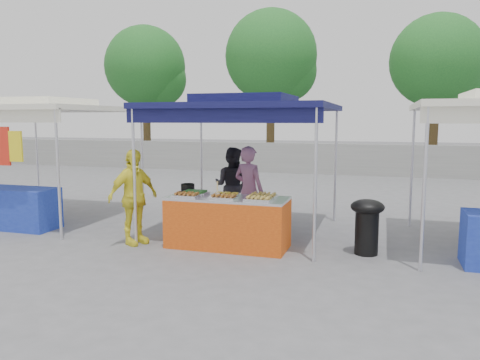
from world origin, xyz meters
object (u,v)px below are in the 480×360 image
(vendor_table, at_px, (228,222))
(wok_burner, at_px, (367,222))
(cooking_pot, at_px, (188,188))
(helper_man, at_px, (232,186))
(vendor_woman, at_px, (249,190))
(customer_person, at_px, (133,197))

(vendor_table, height_order, wok_burner, wok_burner)
(cooking_pot, xyz_separation_m, helper_man, (0.37, 1.40, -0.14))
(vendor_table, bearing_deg, vendor_woman, 84.97)
(vendor_table, relative_size, cooking_pot, 8.24)
(vendor_table, height_order, cooking_pot, cooking_pot)
(vendor_table, relative_size, helper_man, 1.27)
(vendor_woman, relative_size, helper_man, 1.05)
(vendor_table, bearing_deg, helper_man, 105.77)
(helper_man, distance_m, customer_person, 2.31)
(wok_burner, height_order, helper_man, helper_man)
(vendor_table, bearing_deg, cooking_pot, 157.82)
(vendor_woman, xyz_separation_m, helper_man, (-0.58, 0.78, -0.04))
(wok_burner, xyz_separation_m, customer_person, (-3.84, -0.53, 0.29))
(vendor_table, distance_m, wok_burner, 2.25)
(wok_burner, bearing_deg, customer_person, -151.17)
(wok_burner, relative_size, customer_person, 0.54)
(vendor_woman, distance_m, helper_man, 0.98)
(wok_burner, bearing_deg, cooking_pot, -160.87)
(vendor_table, height_order, vendor_woman, vendor_woman)
(cooking_pot, relative_size, wok_burner, 0.27)
(helper_man, relative_size, customer_person, 0.96)
(vendor_woman, relative_size, customer_person, 1.01)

